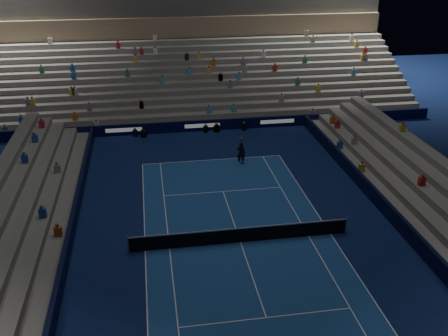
% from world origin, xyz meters
% --- Properties ---
extents(ground, '(90.00, 90.00, 0.00)m').
position_xyz_m(ground, '(0.00, 0.00, 0.00)').
color(ground, '#0B1743').
rests_on(ground, ground).
extents(court_surface, '(10.97, 23.77, 0.01)m').
position_xyz_m(court_surface, '(0.00, 0.00, 0.01)').
color(court_surface, navy).
rests_on(court_surface, ground).
extents(sponsor_barrier_far, '(44.00, 0.25, 1.00)m').
position_xyz_m(sponsor_barrier_far, '(0.00, 18.50, 0.50)').
color(sponsor_barrier_far, black).
rests_on(sponsor_barrier_far, ground).
extents(sponsor_barrier_east, '(0.25, 37.00, 1.00)m').
position_xyz_m(sponsor_barrier_east, '(9.70, 0.00, 0.50)').
color(sponsor_barrier_east, black).
rests_on(sponsor_barrier_east, ground).
extents(sponsor_barrier_west, '(0.25, 37.00, 1.00)m').
position_xyz_m(sponsor_barrier_west, '(-9.70, 0.00, 0.50)').
color(sponsor_barrier_west, black).
rests_on(sponsor_barrier_west, ground).
extents(grandstand_main, '(44.00, 15.20, 11.20)m').
position_xyz_m(grandstand_main, '(0.00, 27.90, 3.38)').
color(grandstand_main, slate).
rests_on(grandstand_main, ground).
extents(tennis_net, '(12.90, 0.10, 1.10)m').
position_xyz_m(tennis_net, '(0.00, 0.00, 0.50)').
color(tennis_net, '#B2B2B7').
rests_on(tennis_net, ground).
extents(tennis_player, '(0.77, 0.65, 1.81)m').
position_xyz_m(tennis_player, '(2.11, 10.81, 0.91)').
color(tennis_player, black).
rests_on(tennis_player, ground).
extents(broadcast_camera, '(0.56, 0.96, 0.60)m').
position_xyz_m(broadcast_camera, '(-5.27, 17.87, 0.31)').
color(broadcast_camera, black).
rests_on(broadcast_camera, ground).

